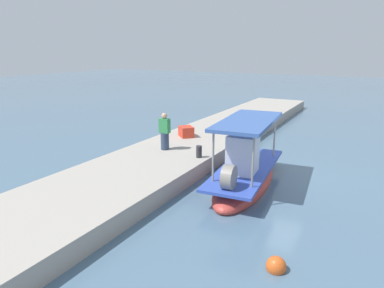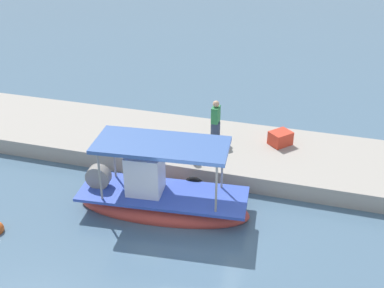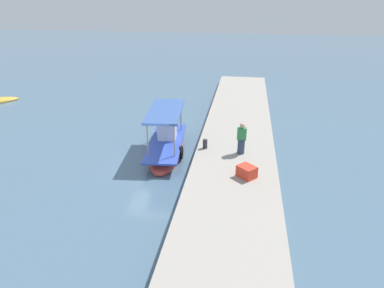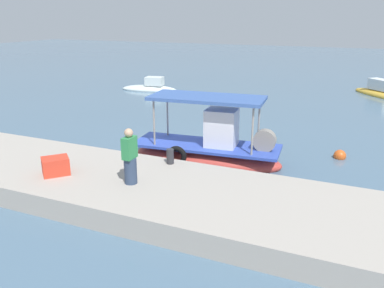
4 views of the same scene
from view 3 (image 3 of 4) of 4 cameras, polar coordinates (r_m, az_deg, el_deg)
ground_plane at (r=18.52m, az=-6.79°, el=-3.17°), size 120.00×120.00×0.00m
dock_quay at (r=17.78m, az=6.89°, el=-3.24°), size 36.00×4.09×0.64m
main_fishing_boat at (r=19.49m, az=-4.14°, el=-0.07°), size 5.78×2.25×2.86m
fisherman_near_bollard at (r=17.92m, az=8.03°, el=0.68°), size 0.37×0.47×1.65m
mooring_bollard at (r=18.52m, az=2.14°, el=0.02°), size 0.24×0.24×0.50m
cargo_crate at (r=15.90m, az=8.87°, el=-4.46°), size 0.98×0.99×0.53m
marker_buoy at (r=24.26m, az=-7.42°, el=3.71°), size 0.47×0.47×0.47m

